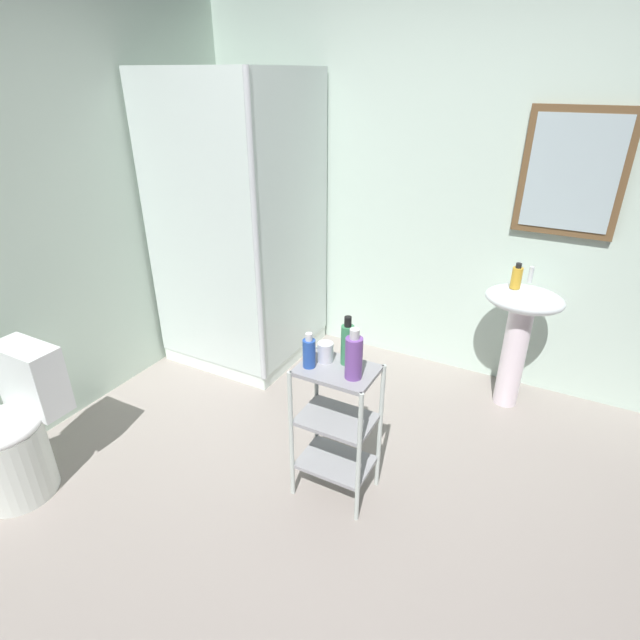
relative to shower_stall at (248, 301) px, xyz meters
name	(u,v)px	position (x,y,z in m)	size (l,w,h in m)	color
ground_plane	(315,533)	(1.22, -1.23, -0.47)	(4.20, 4.20, 0.02)	gray
wall_back	(450,193)	(1.23, 0.62, 0.79)	(4.20, 0.14, 2.50)	silver
wall_left	(3,225)	(-0.63, -1.23, 0.79)	(0.10, 4.20, 2.50)	silver
shower_stall	(248,301)	(0.00, 0.00, 0.00)	(0.92, 0.92, 2.00)	white
pedestal_sink	(520,324)	(1.83, 0.29, 0.12)	(0.46, 0.37, 0.81)	white
sink_faucet	(531,275)	(1.83, 0.41, 0.40)	(0.03, 0.03, 0.10)	silver
toilet	(16,437)	(-0.26, -1.67, -0.15)	(0.37, 0.49, 0.76)	white
storage_cart	(336,422)	(1.18, -0.93, -0.03)	(0.38, 0.28, 0.74)	silver
hand_soap_bottle	(517,277)	(1.77, 0.28, 0.41)	(0.06, 0.06, 0.16)	gold
conditioner_bottle_purple	(354,357)	(1.28, -0.96, 0.38)	(0.08, 0.08, 0.24)	#7C4CA5
body_wash_bottle_green	(347,343)	(1.20, -0.87, 0.38)	(0.06, 0.06, 0.24)	#3B8B59
shampoo_bottle_blue	(309,352)	(1.06, -0.98, 0.35)	(0.06, 0.06, 0.17)	#2751B2
rinse_cup	(325,352)	(1.10, -0.90, 0.32)	(0.07, 0.07, 0.10)	silver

